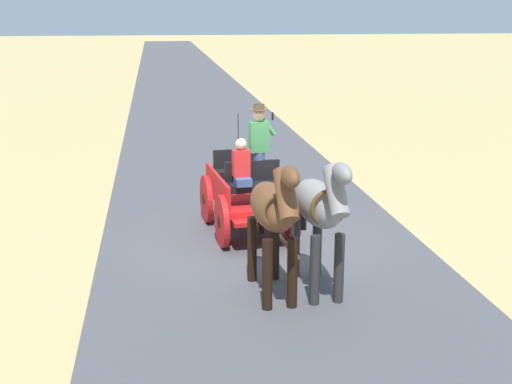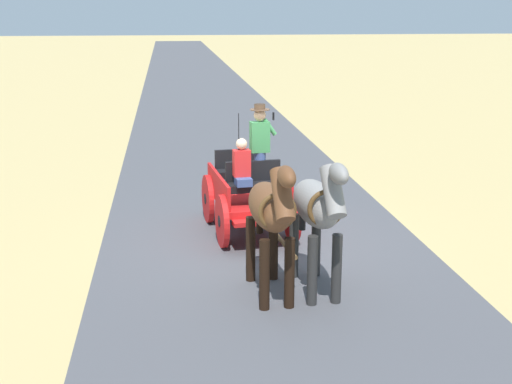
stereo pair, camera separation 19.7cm
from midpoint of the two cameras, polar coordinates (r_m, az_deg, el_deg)
ground_plane at (r=12.70m, az=0.91°, el=-4.12°), size 200.00×200.00×0.00m
road_surface at (r=12.70m, az=0.91°, el=-4.10°), size 5.86×160.00×0.01m
horse_drawn_carriage at (r=12.97m, az=-0.14°, el=0.06°), size 1.65×4.52×2.50m
horse_near_side at (r=10.12m, az=5.70°, el=-1.36°), size 0.66×2.13×2.21m
horse_off_side at (r=9.92m, az=1.83°, el=-1.63°), size 0.65×2.13×2.21m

